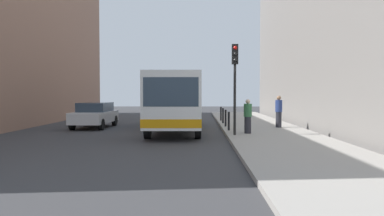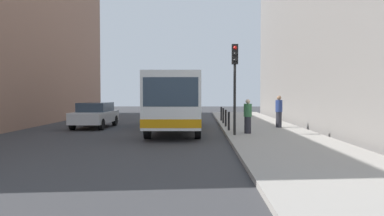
{
  "view_description": "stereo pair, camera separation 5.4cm",
  "coord_description": "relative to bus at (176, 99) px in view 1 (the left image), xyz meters",
  "views": [
    {
      "loc": [
        1.92,
        -19.22,
        2.06
      ],
      "look_at": [
        1.58,
        0.22,
        1.31
      ],
      "focal_mm": 36.73,
      "sensor_mm": 36.0,
      "label": 1
    },
    {
      "loc": [
        1.97,
        -19.22,
        2.06
      ],
      "look_at": [
        1.58,
        0.22,
        1.31
      ],
      "focal_mm": 36.73,
      "sensor_mm": 36.0,
      "label": 2
    }
  ],
  "objects": [
    {
      "name": "car_beside_bus",
      "position": [
        -4.89,
        1.51,
        -0.94
      ],
      "size": [
        1.96,
        4.45,
        1.48
      ],
      "rotation": [
        0.0,
        0.0,
        3.11
      ],
      "color": "silver",
      "rests_on": "ground"
    },
    {
      "name": "bollard_mid",
      "position": [
        2.79,
        0.78,
        -1.1
      ],
      "size": [
        0.11,
        0.11,
        0.95
      ],
      "primitive_type": "cylinder",
      "color": "black",
      "rests_on": "sidewalk"
    },
    {
      "name": "bollard_near",
      "position": [
        2.79,
        -1.58,
        -1.1
      ],
      "size": [
        0.11,
        0.11,
        0.95
      ],
      "primitive_type": "cylinder",
      "color": "black",
      "rests_on": "sidewalk"
    },
    {
      "name": "pedestrian_mid_sidewalk",
      "position": [
        5.68,
        0.19,
        -0.7
      ],
      "size": [
        0.38,
        0.38,
        1.75
      ],
      "rotation": [
        0.0,
        0.0,
        5.99
      ],
      "color": "#26262D",
      "rests_on": "sidewalk"
    },
    {
      "name": "sidewalk",
      "position": [
        4.74,
        -2.33,
        -1.65
      ],
      "size": [
        4.4,
        40.0,
        0.15
      ],
      "primitive_type": "cube",
      "color": "#9E9991",
      "rests_on": "ground"
    },
    {
      "name": "bollard_farthest",
      "position": [
        2.79,
        5.49,
        -1.1
      ],
      "size": [
        0.11,
        0.11,
        0.95
      ],
      "primitive_type": "cylinder",
      "color": "black",
      "rests_on": "sidewalk"
    },
    {
      "name": "pedestrian_near_signal",
      "position": [
        3.57,
        -3.06,
        -0.77
      ],
      "size": [
        0.38,
        0.38,
        1.61
      ],
      "rotation": [
        0.0,
        0.0,
        1.17
      ],
      "color": "#26262D",
      "rests_on": "sidewalk"
    },
    {
      "name": "bus",
      "position": [
        0.0,
        0.0,
        0.0
      ],
      "size": [
        2.75,
        11.07,
        3.0
      ],
      "rotation": [
        0.0,
        0.0,
        3.16
      ],
      "color": "white",
      "rests_on": "ground"
    },
    {
      "name": "building_right",
      "position": [
        10.84,
        1.67,
        4.37
      ],
      "size": [
        7.0,
        32.0,
        12.19
      ],
      "primitive_type": "cube",
      "color": "gray",
      "rests_on": "ground"
    },
    {
      "name": "traffic_light",
      "position": [
        2.89,
        -3.77,
        1.28
      ],
      "size": [
        0.28,
        0.33,
        4.1
      ],
      "color": "black",
      "rests_on": "sidewalk"
    },
    {
      "name": "ground_plane",
      "position": [
        -0.66,
        -2.33,
        -1.73
      ],
      "size": [
        80.0,
        80.0,
        0.0
      ],
      "primitive_type": "plane",
      "color": "#38383A"
    },
    {
      "name": "bollard_far",
      "position": [
        2.79,
        3.13,
        -1.1
      ],
      "size": [
        0.11,
        0.11,
        0.95
      ],
      "primitive_type": "cylinder",
      "color": "black",
      "rests_on": "sidewalk"
    }
  ]
}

